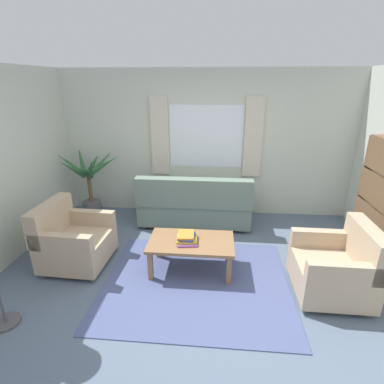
# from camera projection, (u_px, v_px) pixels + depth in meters

# --- Properties ---
(ground_plane) EXTENTS (6.24, 6.24, 0.00)m
(ground_plane) POSITION_uv_depth(u_px,v_px,m) (196.00, 282.00, 3.71)
(ground_plane) COLOR slate
(wall_back) EXTENTS (5.32, 0.12, 2.60)m
(wall_back) POSITION_uv_depth(u_px,v_px,m) (206.00, 144.00, 5.37)
(wall_back) COLOR beige
(wall_back) RESTS_ON ground_plane
(window_with_curtains) EXTENTS (1.98, 0.07, 1.40)m
(window_with_curtains) POSITION_uv_depth(u_px,v_px,m) (206.00, 137.00, 5.23)
(window_with_curtains) COLOR white
(area_rug) EXTENTS (2.29, 1.94, 0.01)m
(area_rug) POSITION_uv_depth(u_px,v_px,m) (196.00, 281.00, 3.71)
(area_rug) COLOR #4C5684
(area_rug) RESTS_ON ground_plane
(couch) EXTENTS (1.90, 0.82, 0.92)m
(couch) POSITION_uv_depth(u_px,v_px,m) (195.00, 205.00, 5.11)
(couch) COLOR slate
(couch) RESTS_ON ground_plane
(armchair_left) EXTENTS (0.85, 0.87, 0.88)m
(armchair_left) POSITION_uv_depth(u_px,v_px,m) (73.00, 240.00, 3.99)
(armchair_left) COLOR tan
(armchair_left) RESTS_ON ground_plane
(armchair_right) EXTENTS (0.83, 0.85, 0.88)m
(armchair_right) POSITION_uv_depth(u_px,v_px,m) (337.00, 267.00, 3.40)
(armchair_right) COLOR tan
(armchair_right) RESTS_ON ground_plane
(coffee_table) EXTENTS (1.10, 0.64, 0.44)m
(coffee_table) POSITION_uv_depth(u_px,v_px,m) (191.00, 245.00, 3.83)
(coffee_table) COLOR olive
(coffee_table) RESTS_ON ground_plane
(book_stack_on_table) EXTENTS (0.29, 0.37, 0.11)m
(book_stack_on_table) POSITION_uv_depth(u_px,v_px,m) (187.00, 238.00, 3.79)
(book_stack_on_table) COLOR #7F478C
(book_stack_on_table) RESTS_ON coffee_table
(potted_plant) EXTENTS (1.18, 1.04, 1.27)m
(potted_plant) POSITION_uv_depth(u_px,v_px,m) (90.00, 184.00, 5.32)
(potted_plant) COLOR #56565B
(potted_plant) RESTS_ON ground_plane
(bookshelf) EXTENTS (0.30, 0.94, 1.72)m
(bookshelf) POSITION_uv_depth(u_px,v_px,m) (382.00, 214.00, 3.78)
(bookshelf) COLOR brown
(bookshelf) RESTS_ON ground_plane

